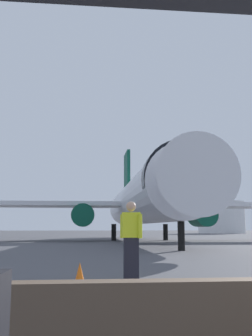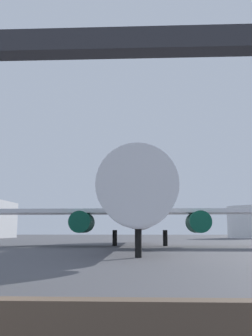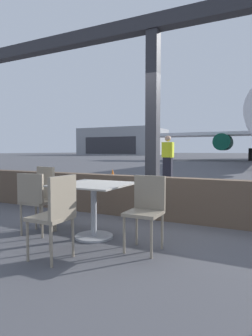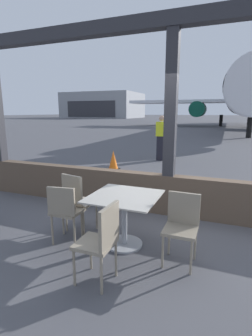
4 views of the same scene
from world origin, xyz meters
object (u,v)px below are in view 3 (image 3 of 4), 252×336
(dining_table, at_px, (94,203))
(traffic_cone, at_px, (113,179))
(cafe_chair_window_right, at_px, (146,206))
(cafe_chair_aisle_right, at_px, (56,210))
(ground_crew_worker, at_px, (168,159))
(distant_hangar, at_px, (124,142))
(cafe_chair_window_left, at_px, (35,198))
(cafe_chair_aisle_left, at_px, (51,192))

(dining_table, relative_size, traffic_cone, 1.49)
(dining_table, relative_size, cafe_chair_window_right, 1.05)
(cafe_chair_aisle_right, height_order, ground_crew_worker, ground_crew_worker)
(ground_crew_worker, height_order, distant_hangar, distant_hangar)
(cafe_chair_aisle_right, bearing_deg, cafe_chair_window_left, 145.77)
(traffic_cone, relative_size, distant_hangar, 0.03)
(dining_table, relative_size, cafe_chair_aisle_right, 1.01)
(dining_table, bearing_deg, cafe_chair_aisle_left, 172.94)
(cafe_chair_aisle_left, xyz_separation_m, distant_hangar, (-35.05, 71.63, 3.20))
(dining_table, distance_m, cafe_chair_window_left, 0.85)
(ground_crew_worker, xyz_separation_m, traffic_cone, (-1.06, -2.19, -0.61))
(cafe_chair_aisle_right, bearing_deg, traffic_cone, 113.10)
(ground_crew_worker, bearing_deg, cafe_chair_window_right, -73.95)
(distant_hangar, bearing_deg, cafe_chair_aisle_right, -63.64)
(traffic_cone, distance_m, distant_hangar, 75.31)
(cafe_chair_window_right, xyz_separation_m, distant_hangar, (-36.71, 71.84, 3.24))
(dining_table, bearing_deg, cafe_chair_aisle_right, -84.45)
(ground_crew_worker, relative_size, traffic_cone, 2.79)
(dining_table, height_order, distant_hangar, distant_hangar)
(cafe_chair_window_left, bearing_deg, ground_crew_worker, 92.68)
(cafe_chair_window_right, bearing_deg, cafe_chair_aisle_left, 172.80)
(cafe_chair_aisle_right, bearing_deg, cafe_chair_aisle_left, 133.41)
(distant_hangar, bearing_deg, dining_table, -63.42)
(cafe_chair_aisle_left, xyz_separation_m, cafe_chair_aisle_right, (0.92, -0.97, -0.02))
(cafe_chair_aisle_right, relative_size, traffic_cone, 1.48)
(cafe_chair_window_right, bearing_deg, dining_table, 172.66)
(dining_table, xyz_separation_m, traffic_cone, (-2.19, 4.47, -0.19))
(cafe_chair_window_left, bearing_deg, traffic_cone, 106.34)
(cafe_chair_aisle_left, distance_m, distant_hangar, 79.81)
(cafe_chair_window_right, height_order, ground_crew_worker, ground_crew_worker)
(cafe_chair_window_left, relative_size, traffic_cone, 1.40)
(traffic_cone, height_order, distant_hangar, distant_hangar)
(cafe_chair_window_right, distance_m, ground_crew_worker, 7.05)
(ground_crew_worker, bearing_deg, distant_hangar, 118.11)
(cafe_chair_window_left, height_order, ground_crew_worker, ground_crew_worker)
(cafe_chair_aisle_left, distance_m, traffic_cone, 4.58)
(ground_crew_worker, bearing_deg, cafe_chair_aisle_left, -87.44)
(cafe_chair_aisle_left, bearing_deg, cafe_chair_window_left, -85.05)
(cafe_chair_window_left, height_order, distant_hangar, distant_hangar)
(dining_table, xyz_separation_m, cafe_chair_aisle_right, (0.08, -0.87, 0.07))
(cafe_chair_window_right, bearing_deg, distant_hangar, 117.07)
(cafe_chair_window_right, bearing_deg, cafe_chair_aisle_right, -133.80)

